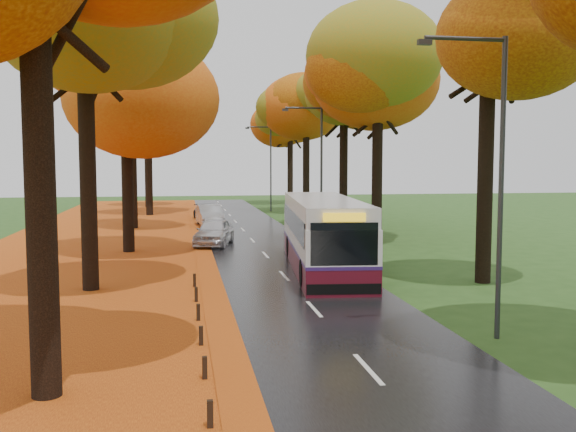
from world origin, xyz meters
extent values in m
cube|color=black|center=(0.00, 25.00, 0.02)|extent=(6.50, 90.00, 0.04)
cube|color=silver|center=(0.00, 25.00, 0.04)|extent=(0.12, 90.00, 0.01)
cube|color=maroon|center=(-9.00, 25.00, 0.01)|extent=(12.00, 90.00, 0.02)
cube|color=orange|center=(-3.05, 25.00, 0.04)|extent=(0.90, 90.00, 0.01)
cylinder|color=black|center=(-6.90, 5.50, 4.29)|extent=(0.60, 0.60, 8.58)
cylinder|color=black|center=(-7.50, 16.50, 4.58)|extent=(0.60, 0.60, 9.15)
ellipsoid|color=orange|center=(-7.50, 16.50, 10.30)|extent=(8.00, 8.00, 6.24)
cylinder|color=black|center=(-6.90, 26.50, 4.00)|extent=(0.60, 0.60, 8.00)
ellipsoid|color=orange|center=(-6.90, 26.50, 9.00)|extent=(9.20, 9.20, 7.18)
cylinder|color=black|center=(-7.50, 38.50, 4.29)|extent=(0.60, 0.60, 8.58)
ellipsoid|color=orange|center=(-7.50, 38.50, 9.65)|extent=(8.00, 8.00, 6.24)
cylinder|color=black|center=(-6.90, 49.50, 4.58)|extent=(0.60, 0.60, 9.15)
ellipsoid|color=orange|center=(-6.90, 49.50, 10.30)|extent=(9.20, 9.20, 7.18)
cylinder|color=black|center=(-7.50, 59.50, 4.00)|extent=(0.60, 0.60, 8.00)
ellipsoid|color=orange|center=(-7.50, 59.50, 9.00)|extent=(8.00, 8.00, 6.24)
cylinder|color=black|center=(7.50, 15.50, 4.61)|extent=(0.60, 0.60, 9.22)
ellipsoid|color=#C9830F|center=(7.50, 15.50, 10.37)|extent=(8.20, 8.20, 6.40)
cylinder|color=black|center=(6.90, 27.50, 4.10)|extent=(0.60, 0.60, 8.19)
ellipsoid|color=#C9830F|center=(6.90, 27.50, 9.22)|extent=(9.20, 9.20, 7.18)
cylinder|color=black|center=(7.50, 37.50, 4.35)|extent=(0.60, 0.60, 8.70)
ellipsoid|color=#C9830F|center=(7.50, 37.50, 9.79)|extent=(8.20, 8.20, 6.40)
cylinder|color=black|center=(6.90, 48.50, 4.61)|extent=(0.60, 0.60, 9.22)
ellipsoid|color=#C9830F|center=(6.90, 48.50, 10.37)|extent=(9.20, 9.20, 7.18)
cylinder|color=black|center=(7.50, 60.50, 4.10)|extent=(0.60, 0.60, 8.19)
ellipsoid|color=#C9830F|center=(7.50, 60.50, 9.22)|extent=(8.20, 8.20, 6.40)
cube|color=black|center=(-3.70, 3.40, 0.26)|extent=(0.11, 0.11, 0.52)
cube|color=black|center=(-3.70, 6.00, 0.26)|extent=(0.11, 0.11, 0.52)
cube|color=black|center=(-3.70, 8.60, 0.26)|extent=(0.11, 0.11, 0.52)
cube|color=black|center=(-3.70, 11.20, 0.26)|extent=(0.11, 0.11, 0.52)
cube|color=black|center=(-3.70, 13.80, 0.26)|extent=(0.11, 0.11, 0.52)
cube|color=black|center=(-3.70, 16.40, 0.26)|extent=(0.11, 0.11, 0.52)
cylinder|color=#333538|center=(4.20, 8.00, 4.00)|extent=(0.14, 0.14, 8.00)
cylinder|color=#333538|center=(3.10, 8.00, 7.90)|extent=(2.20, 0.11, 0.11)
cube|color=#333538|center=(2.00, 8.00, 7.78)|extent=(0.35, 0.18, 0.14)
cylinder|color=#333538|center=(4.20, 30.00, 4.00)|extent=(0.14, 0.14, 8.00)
cylinder|color=#333538|center=(3.10, 30.00, 7.90)|extent=(2.20, 0.11, 0.11)
cube|color=#333538|center=(2.00, 30.00, 7.78)|extent=(0.35, 0.18, 0.14)
cylinder|color=#333538|center=(4.20, 52.00, 4.00)|extent=(0.14, 0.14, 8.00)
cylinder|color=#333538|center=(3.10, 52.00, 7.90)|extent=(2.20, 0.11, 0.11)
cube|color=#333538|center=(2.00, 52.00, 7.78)|extent=(0.35, 0.18, 0.14)
cube|color=#4E0C19|center=(1.94, 19.33, 0.52)|extent=(3.81, 11.96, 0.96)
cube|color=silver|center=(1.94, 19.33, 1.70)|extent=(3.81, 11.96, 1.39)
cube|color=silver|center=(1.94, 19.33, 2.76)|extent=(3.73, 11.72, 0.75)
cube|color=#331B61|center=(1.94, 19.33, 1.06)|extent=(3.83, 11.98, 0.13)
cube|color=black|center=(1.94, 19.33, 2.12)|extent=(3.74, 11.03, 0.91)
cube|color=black|center=(1.37, 13.51, 1.91)|extent=(2.35, 0.29, 1.50)
cube|color=yellow|center=(1.37, 13.51, 2.84)|extent=(1.47, 0.20, 0.30)
cube|color=black|center=(1.37, 13.53, 0.34)|extent=(2.62, 0.37, 0.37)
cylinder|color=black|center=(0.34, 15.47, 0.57)|extent=(0.40, 1.09, 1.07)
cylinder|color=black|center=(2.76, 15.24, 0.57)|extent=(0.40, 1.09, 1.07)
cylinder|color=black|center=(1.08, 22.96, 0.57)|extent=(0.40, 1.09, 1.07)
cylinder|color=black|center=(3.50, 22.72, 0.57)|extent=(0.40, 1.09, 1.07)
imported|color=silver|center=(-2.35, 28.20, 0.79)|extent=(2.82, 4.70, 1.50)
imported|color=#9EA0A6|center=(-2.12, 38.97, 0.80)|extent=(2.01, 4.76, 1.53)
imported|color=black|center=(-2.28, 44.39, 0.61)|extent=(1.92, 4.07, 1.15)
camera|label=1|loc=(-4.16, -7.78, 4.79)|focal=40.00mm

